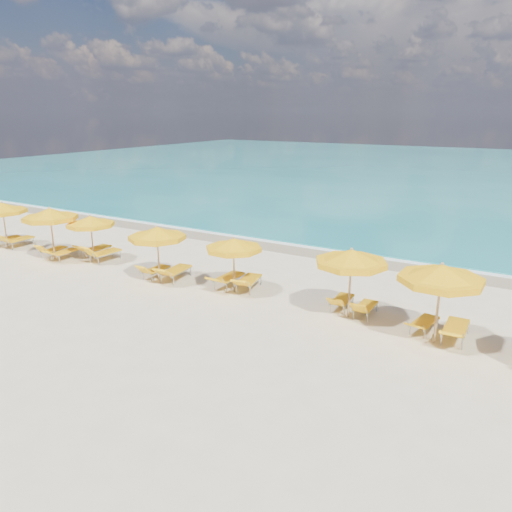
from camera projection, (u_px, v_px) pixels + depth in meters
The scene contains 26 objects.
ground_plane at pixel (236, 295), 19.46m from camera, with size 120.00×120.00×0.00m, color beige.
ocean at pixel (457, 171), 59.01m from camera, with size 120.00×80.00×0.30m, color #15797B.
wet_sand_band at pixel (315, 251), 25.56m from camera, with size 120.00×2.60×0.01m, color tan.
foam_line at pixel (321, 247), 26.22m from camera, with size 120.00×1.20×0.03m, color white.
whitecap_near at pixel (294, 209), 36.42m from camera, with size 14.00×0.36×0.05m, color white.
umbrella_0 at pixel (2, 208), 25.69m from camera, with size 2.61×2.61×2.42m.
umbrella_1 at pixel (50, 215), 23.50m from camera, with size 3.05×3.05×2.57m.
umbrella_2 at pixel (90, 222), 23.31m from camera, with size 2.62×2.62×2.24m.
umbrella_3 at pixel (157, 234), 20.45m from camera, with size 2.61×2.61×2.40m.
umbrella_4 at pixel (234, 245), 19.27m from camera, with size 2.82×2.82×2.24m.
umbrella_5 at pixel (351, 258), 16.78m from camera, with size 2.65×2.65×2.51m.
umbrella_6 at pixel (441, 274), 14.87m from camera, with size 3.38×3.38×2.60m.
lounger_0_left at pixel (6, 241), 26.65m from camera, with size 0.89×1.84×0.70m.
lounger_0_right at pixel (19, 242), 26.26m from camera, with size 0.68×1.88×0.87m.
lounger_1_left at pixel (54, 252), 24.54m from camera, with size 0.70×1.65×0.79m.
lounger_1_right at pixel (64, 255), 24.07m from camera, with size 0.63×1.77×0.67m.
lounger_2_left at pixel (96, 252), 24.52m from camera, with size 0.66×1.93×0.82m.
lounger_2_right at pixel (105, 256), 23.77m from camera, with size 0.78×1.96×0.95m.
lounger_3_left at pixel (156, 273), 21.45m from camera, with size 0.60×1.66×0.78m.
lounger_3_right at pixel (176, 274), 21.13m from camera, with size 0.89×2.11×0.84m.
lounger_4_left at pixel (229, 281), 20.29m from camera, with size 0.67×2.00×0.73m.
lounger_4_right at pixel (248, 284), 19.96m from camera, with size 1.03×2.07×0.80m.
lounger_5_left at pixel (342, 303), 18.02m from camera, with size 0.69×1.73×0.75m.
lounger_5_right at pixel (365, 310), 17.42m from camera, with size 0.58×1.63×0.77m.
lounger_6_left at pixel (424, 326), 16.16m from camera, with size 0.81×1.77×0.62m.
lounger_6_right at pixel (455, 333), 15.55m from camera, with size 0.73×2.08×0.77m.
Camera 1 is at (10.03, -15.28, 6.91)m, focal length 35.00 mm.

